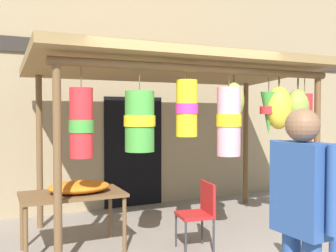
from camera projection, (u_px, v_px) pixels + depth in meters
shop_facade at (121, 83)px, 6.94m from camera, size 11.77×0.29×4.53m
market_stall_canopy at (190, 84)px, 5.35m from camera, size 4.21×2.24×2.51m
display_table at (73, 199)px, 4.65m from camera, size 1.23×0.72×0.73m
flower_heap_on_table at (81, 187)px, 4.64m from camera, size 0.75×0.52×0.15m
folding_chair at (200, 210)px, 4.72m from camera, size 0.45×0.45×0.84m
vendor_in_orange at (302, 209)px, 2.65m from camera, size 0.25×0.59×1.74m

